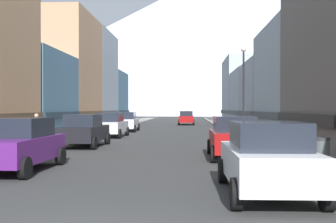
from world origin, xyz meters
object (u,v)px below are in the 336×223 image
Objects in this scene: car_left_1 at (84,130)px; potted_plant_2 at (277,133)px; trash_bin_right at (321,152)px; car_left_0 at (19,144)px; car_right_0 at (267,158)px; car_driving_0 at (186,118)px; car_left_2 at (111,125)px; streetlamp_right at (244,78)px; car_left_3 at (126,122)px; car_right_1 at (233,137)px; pedestrian_0 at (36,130)px.

car_left_1 reaches higher than potted_plant_2.
car_left_1 is at bearing 139.67° from trash_bin_right.
car_right_0 is (7.60, -3.69, 0.00)m from car_left_0.
car_left_1 is 4.53× the size of trash_bin_right.
car_left_1 is 14.84m from car_right_0.
car_left_0 is at bearing -177.52° from trash_bin_right.
car_driving_0 is 30.63m from potted_plant_2.
streetlamp_right reaches higher than car_left_2.
car_left_1 is 8.03m from car_left_2.
car_left_0 is 17.09m from car_left_2.
car_left_1 is 10.42m from streetlamp_right.
car_left_3 is at bearing 127.43° from streetlamp_right.
car_left_1 and car_driving_0 have the same top height.
trash_bin_right is at bearing -85.44° from streetlamp_right.
car_right_1 is at bearing 90.01° from car_right_0.
car_left_2 is 24.46m from car_driving_0.
car_left_3 is 4.52× the size of trash_bin_right.
car_left_1 is at bearing -99.61° from car_driving_0.
car_left_0 is 1.01× the size of car_driving_0.
pedestrian_0 is (-2.45, -8.62, 0.03)m from car_left_2.
car_left_2 is 19.50m from trash_bin_right.
car_right_1 is at bearing -115.35° from potted_plant_2.
car_left_1 is (-0.00, 9.06, 0.00)m from car_left_0.
potted_plant_2 is at bearing 86.41° from trash_bin_right.
streetlamp_right is at bearing 80.14° from car_right_1.
streetlamp_right reaches higher than car_right_1.
car_right_0 reaches higher than trash_bin_right.
car_left_0 is at bearing -97.51° from car_driving_0.
car_left_1 is at bearing 120.81° from car_right_0.
car_right_0 is 0.75× the size of streetlamp_right.
car_left_2 is at bearing 155.75° from streetlamp_right.
car_left_3 is 15.37m from streetlamp_right.
pedestrian_0 reaches higher than car_left_1.
car_left_0 is 1.00× the size of car_left_2.
pedestrian_0 is at bearing -170.05° from potted_plant_2.
car_left_0 and car_driving_0 have the same top height.
car_right_1 is 9.57m from streetlamp_right.
car_left_3 is at bearing -108.61° from car_driving_0.
car_right_1 is 36.97m from car_driving_0.
car_left_1 is 2.64× the size of pedestrian_0.
car_left_0 is 16.16m from streetlamp_right.
car_driving_0 is at bearing 82.49° from car_left_0.
car_right_1 is at bearing -23.79° from pedestrian_0.
car_left_3 is 4.67× the size of potted_plant_2.
car_driving_0 is at bearing 71.39° from car_left_3.
car_left_2 is 15.10m from car_right_1.
car_left_2 is at bearing 110.10° from car_right_0.
potted_plant_2 is at bearing -30.22° from car_left_2.
pedestrian_0 is (-10.05, 4.43, 0.03)m from car_right_1.
car_left_3 is at bearing 90.00° from car_left_0.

